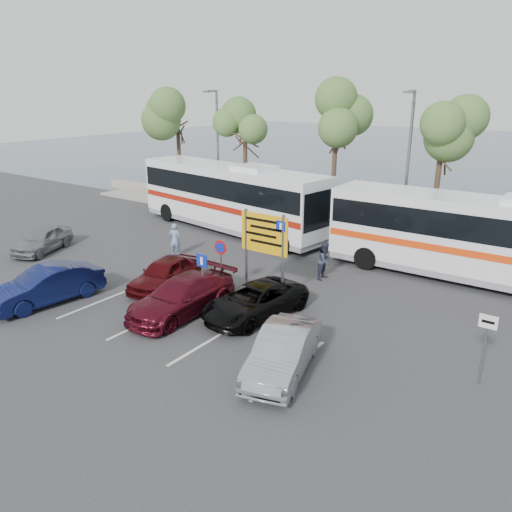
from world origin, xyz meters
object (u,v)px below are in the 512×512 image
Objects in this scene: car_silver_b at (283,351)px; pedestrian_far at (325,261)px; car_silver_a at (42,240)px; car_red at (165,273)px; coach_bus_left at (231,199)px; car_maroon at (182,296)px; street_lamp_left at (217,146)px; pedestrian_near at (175,240)px; direction_sign at (264,240)px; coach_bus_right at (475,241)px; car_blue at (46,285)px; street_lamp_right at (408,161)px.

car_silver_b is 2.41× the size of pedestrian_far.
car_red is (9.00, 0.10, 0.01)m from car_silver_a.
coach_bus_left reaches higher than car_maroon.
coach_bus_left is 10.71m from car_silver_a.
street_lamp_left is at bearing 119.25° from car_silver_b.
pedestrian_far reaches higher than pedestrian_near.
pedestrian_near reaches higher than car_silver_a.
car_silver_a is at bearing -172.14° from direction_sign.
coach_bus_right is (17.50, -3.46, -2.75)m from street_lamp_left.
coach_bus_right is at bearing 29.94° from car_red.
coach_bus_left is 9.74m from car_red.
car_red is at bearing -68.75° from coach_bus_left.
street_lamp_left reaches higher than pedestrian_near.
coach_bus_right is (14.00, -0.44, -0.07)m from coach_bus_left.
car_blue reaches higher than car_silver_b.
coach_bus_left is at bearing 101.99° from car_red.
street_lamp_right is 10.32m from coach_bus_left.
car_red is (-4.00, -1.70, -1.76)m from direction_sign.
coach_bus_left is 12.08m from car_maroon.
street_lamp_left is at bearing 112.22° from car_blue.
street_lamp_left is 1.00× the size of street_lamp_right.
direction_sign is at bearing -133.41° from coach_bus_right.
car_blue reaches higher than car_red.
car_red is (-2.40, 1.47, -0.03)m from car_maroon.
direction_sign is at bearing 64.27° from car_maroon.
pedestrian_far is (8.57, -4.00, -1.06)m from coach_bus_left.
car_blue is 5.65m from car_maroon.
pedestrian_near is (-2.81, 3.50, 0.19)m from car_red.
car_red is 8.25m from car_silver_b.
coach_bus_left is 7.90× the size of pedestrian_far.
car_blue is at bearing -153.75° from car_maroon.
pedestrian_far is at bearing -25.03° from coach_bus_left.
street_lamp_left is 0.62× the size of coach_bus_right.
coach_bus_right is at bearing 172.45° from pedestrian_near.
pedestrian_near is 1.00× the size of pedestrian_far.
coach_bus_left is (-9.50, -3.02, -2.68)m from street_lamp_right.
direction_sign reaches higher than car_maroon.
car_silver_b is at bearing -12.16° from car_maroon.
coach_bus_right is 11.69m from car_silver_b.
coach_bus_right is at bearing 1.61° from car_silver_a.
car_silver_a is 0.98× the size of car_red.
street_lamp_right is at bearing -3.05° from pedestrian_far.
car_blue is at bearing 62.35° from pedestrian_near.
coach_bus_left is 3.54× the size of car_silver_a.
car_maroon is at bearing -128.92° from coach_bus_right.
pedestrian_far is at bearing 93.54° from car_silver_b.
car_silver_a is at bearing 174.28° from car_maroon.
street_lamp_left is 12.90m from car_silver_a.
pedestrian_near reaches higher than car_maroon.
street_lamp_right is 0.62× the size of coach_bus_right.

